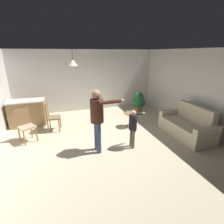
{
  "coord_description": "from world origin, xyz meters",
  "views": [
    {
      "loc": [
        -1.34,
        -4.53,
        2.57
      ],
      "look_at": [
        0.06,
        -0.27,
        1.0
      ],
      "focal_mm": 27.33,
      "sensor_mm": 36.0,
      "label": 1
    }
  ],
  "objects_px": {
    "couch_floral": "(187,126)",
    "dining_chair_by_counter": "(25,124)",
    "person_child": "(133,125)",
    "kitchen_counter": "(27,113)",
    "person_adult": "(98,115)",
    "dining_chair_near_wall": "(51,116)",
    "side_table_by_couch": "(130,118)",
    "spare_remote_on_table": "(131,113)",
    "potted_plant_corner": "(139,101)"
  },
  "relations": [
    {
      "from": "person_adult",
      "to": "dining_chair_by_counter",
      "type": "distance_m",
      "value": 2.35
    },
    {
      "from": "person_adult",
      "to": "spare_remote_on_table",
      "type": "xyz_separation_m",
      "value": [
        1.48,
        1.2,
        -0.52
      ]
    },
    {
      "from": "dining_chair_near_wall",
      "to": "person_child",
      "type": "bearing_deg",
      "value": 57.4
    },
    {
      "from": "person_adult",
      "to": "potted_plant_corner",
      "type": "height_order",
      "value": "person_adult"
    },
    {
      "from": "dining_chair_by_counter",
      "to": "spare_remote_on_table",
      "type": "bearing_deg",
      "value": 149.21
    },
    {
      "from": "side_table_by_couch",
      "to": "potted_plant_corner",
      "type": "height_order",
      "value": "potted_plant_corner"
    },
    {
      "from": "person_child",
      "to": "spare_remote_on_table",
      "type": "xyz_separation_m",
      "value": [
        0.51,
        1.31,
        -0.15
      ]
    },
    {
      "from": "side_table_by_couch",
      "to": "potted_plant_corner",
      "type": "relative_size",
      "value": 0.57
    },
    {
      "from": "couch_floral",
      "to": "person_adult",
      "type": "distance_m",
      "value": 3.03
    },
    {
      "from": "side_table_by_couch",
      "to": "person_child",
      "type": "relative_size",
      "value": 0.47
    },
    {
      "from": "kitchen_counter",
      "to": "person_adult",
      "type": "distance_m",
      "value": 3.31
    },
    {
      "from": "kitchen_counter",
      "to": "dining_chair_near_wall",
      "type": "xyz_separation_m",
      "value": [
        0.84,
        -0.78,
        0.07
      ]
    },
    {
      "from": "kitchen_counter",
      "to": "spare_remote_on_table",
      "type": "relative_size",
      "value": 9.69
    },
    {
      "from": "dining_chair_by_counter",
      "to": "dining_chair_near_wall",
      "type": "relative_size",
      "value": 1.0
    },
    {
      "from": "kitchen_counter",
      "to": "dining_chair_by_counter",
      "type": "bearing_deg",
      "value": -85.27
    },
    {
      "from": "kitchen_counter",
      "to": "potted_plant_corner",
      "type": "xyz_separation_m",
      "value": [
        4.54,
        0.07,
        0.02
      ]
    },
    {
      "from": "dining_chair_by_counter",
      "to": "spare_remote_on_table",
      "type": "distance_m",
      "value": 3.41
    },
    {
      "from": "couch_floral",
      "to": "side_table_by_couch",
      "type": "relative_size",
      "value": 3.47
    },
    {
      "from": "couch_floral",
      "to": "spare_remote_on_table",
      "type": "distance_m",
      "value": 1.9
    },
    {
      "from": "person_adult",
      "to": "dining_chair_near_wall",
      "type": "height_order",
      "value": "person_adult"
    },
    {
      "from": "person_adult",
      "to": "spare_remote_on_table",
      "type": "relative_size",
      "value": 13.13
    },
    {
      "from": "person_child",
      "to": "dining_chair_near_wall",
      "type": "distance_m",
      "value": 2.87
    },
    {
      "from": "person_adult",
      "to": "potted_plant_corner",
      "type": "xyz_separation_m",
      "value": [
        2.51,
        2.61,
        -0.56
      ]
    },
    {
      "from": "couch_floral",
      "to": "dining_chair_by_counter",
      "type": "bearing_deg",
      "value": 75.38
    },
    {
      "from": "side_table_by_couch",
      "to": "person_child",
      "type": "bearing_deg",
      "value": -111.3
    },
    {
      "from": "dining_chair_by_counter",
      "to": "dining_chair_near_wall",
      "type": "xyz_separation_m",
      "value": [
        0.73,
        0.52,
        0.0
      ]
    },
    {
      "from": "side_table_by_couch",
      "to": "dining_chair_by_counter",
      "type": "bearing_deg",
      "value": 179.84
    },
    {
      "from": "couch_floral",
      "to": "dining_chair_near_wall",
      "type": "relative_size",
      "value": 1.81
    },
    {
      "from": "side_table_by_couch",
      "to": "person_child",
      "type": "height_order",
      "value": "person_child"
    },
    {
      "from": "person_child",
      "to": "side_table_by_couch",
      "type": "bearing_deg",
      "value": 152.7
    },
    {
      "from": "side_table_by_couch",
      "to": "spare_remote_on_table",
      "type": "relative_size",
      "value": 4.0
    },
    {
      "from": "kitchen_counter",
      "to": "couch_floral",
      "type": "bearing_deg",
      "value": -27.0
    },
    {
      "from": "person_child",
      "to": "kitchen_counter",
      "type": "bearing_deg",
      "value": -137.34
    },
    {
      "from": "kitchen_counter",
      "to": "spare_remote_on_table",
      "type": "xyz_separation_m",
      "value": [
        3.52,
        -1.34,
        0.06
      ]
    },
    {
      "from": "couch_floral",
      "to": "dining_chair_near_wall",
      "type": "xyz_separation_m",
      "value": [
        -4.14,
        1.76,
        0.21
      ]
    },
    {
      "from": "side_table_by_couch",
      "to": "dining_chair_near_wall",
      "type": "bearing_deg",
      "value": 168.93
    },
    {
      "from": "side_table_by_couch",
      "to": "person_adult",
      "type": "relative_size",
      "value": 0.3
    },
    {
      "from": "kitchen_counter",
      "to": "person_adult",
      "type": "xyz_separation_m",
      "value": [
        2.04,
        -2.54,
        0.58
      ]
    },
    {
      "from": "side_table_by_couch",
      "to": "spare_remote_on_table",
      "type": "bearing_deg",
      "value": -108.55
    },
    {
      "from": "person_adult",
      "to": "person_child",
      "type": "xyz_separation_m",
      "value": [
        0.97,
        -0.1,
        -0.37
      ]
    },
    {
      "from": "dining_chair_by_counter",
      "to": "potted_plant_corner",
      "type": "distance_m",
      "value": 4.64
    },
    {
      "from": "kitchen_counter",
      "to": "person_child",
      "type": "bearing_deg",
      "value": -41.34
    },
    {
      "from": "person_child",
      "to": "dining_chair_by_counter",
      "type": "height_order",
      "value": "person_child"
    },
    {
      "from": "side_table_by_couch",
      "to": "person_child",
      "type": "distance_m",
      "value": 1.48
    },
    {
      "from": "person_child",
      "to": "dining_chair_near_wall",
      "type": "xyz_separation_m",
      "value": [
        -2.17,
        1.87,
        -0.15
      ]
    },
    {
      "from": "kitchen_counter",
      "to": "dining_chair_near_wall",
      "type": "distance_m",
      "value": 1.14
    },
    {
      "from": "person_child",
      "to": "spare_remote_on_table",
      "type": "height_order",
      "value": "person_child"
    },
    {
      "from": "person_adult",
      "to": "potted_plant_corner",
      "type": "relative_size",
      "value": 1.88
    },
    {
      "from": "couch_floral",
      "to": "dining_chair_by_counter",
      "type": "distance_m",
      "value": 5.03
    },
    {
      "from": "dining_chair_by_counter",
      "to": "person_adult",
      "type": "bearing_deg",
      "value": 117.1
    }
  ]
}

